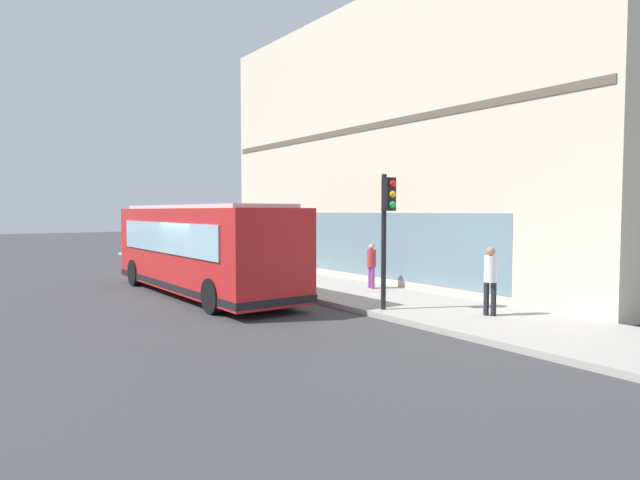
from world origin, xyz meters
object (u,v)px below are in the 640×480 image
Objects in this scene: pedestrian_walking_along_curb at (371,263)px; pedestrian_near_hydrant at (490,276)px; city_bus_nearside at (201,249)px; pedestrian_by_light_pole at (227,248)px; fire_hydrant at (297,269)px; traffic_light_near_corner at (387,215)px; pedestrian_near_building_entrance at (270,252)px.

pedestrian_near_hydrant is (-0.69, -5.51, 0.15)m from pedestrian_walking_along_curb.
pedestrian_near_hydrant reaches higher than pedestrian_walking_along_curb.
city_bus_nearside reaches higher than pedestrian_by_light_pole.
traffic_light_near_corner is at bearing -103.73° from fire_hydrant.
pedestrian_near_building_entrance is (3.64, 1.67, -0.35)m from city_bus_nearside.
pedestrian_near_building_entrance is at bearing 107.08° from pedestrian_walking_along_curb.
fire_hydrant is at bearing 98.35° from pedestrian_walking_along_curb.
pedestrian_by_light_pole is (1.32, 12.87, -1.68)m from traffic_light_near_corner.
city_bus_nearside is 6.26× the size of pedestrian_by_light_pole.
pedestrian_near_hydrant is at bearing -62.76° from city_bus_nearside.
traffic_light_near_corner is at bearing -96.62° from pedestrian_near_building_entrance.
fire_hydrant is at bearing -85.19° from pedestrian_by_light_pole.
pedestrian_near_hydrant reaches higher than pedestrian_by_light_pole.
city_bus_nearside is at bearing -168.13° from fire_hydrant.
city_bus_nearside is 13.61× the size of fire_hydrant.
pedestrian_by_light_pole is at bearing 96.28° from pedestrian_walking_along_curb.
pedestrian_walking_along_curb is 9.54m from pedestrian_by_light_pole.
city_bus_nearside is 9.57m from pedestrian_near_hydrant.
pedestrian_near_hydrant is (1.67, -2.13, -1.55)m from traffic_light_near_corner.
fire_hydrant is at bearing 11.87° from city_bus_nearside.
traffic_light_near_corner is 2.31× the size of pedestrian_by_light_pole.
traffic_light_near_corner is at bearing -66.97° from city_bus_nearside.
pedestrian_by_light_pole is (-1.04, 9.49, 0.03)m from pedestrian_walking_along_curb.
city_bus_nearside is at bearing 113.03° from traffic_light_near_corner.
pedestrian_by_light_pole is at bearing 91.34° from pedestrian_near_hydrant.
pedestrian_walking_along_curb is at bearing 55.05° from traffic_light_near_corner.
traffic_light_near_corner reaches higher than city_bus_nearside.
fire_hydrant is at bearing 76.27° from traffic_light_near_corner.
traffic_light_near_corner is 13.04m from pedestrian_by_light_pole.
traffic_light_near_corner is 7.85m from fire_hydrant.
city_bus_nearside reaches higher than pedestrian_near_hydrant.
pedestrian_walking_along_curb is at bearing -30.50° from city_bus_nearside.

